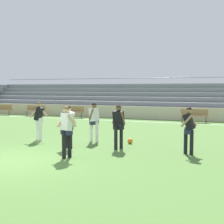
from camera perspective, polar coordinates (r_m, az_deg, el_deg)
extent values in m
plane|color=#517A38|center=(10.37, -18.08, -8.58)|extent=(160.00, 160.00, 0.00)
cube|color=white|center=(21.58, 4.01, -1.72)|extent=(44.00, 0.12, 0.01)
cube|color=beige|center=(23.40, 5.47, -0.12)|extent=(48.00, 0.16, 0.94)
cube|color=#B2B2B7|center=(25.68, -1.00, 0.10)|extent=(26.34, 0.36, 0.08)
cube|color=slate|center=(25.51, -1.17, -0.35)|extent=(26.34, 0.04, 0.38)
cube|color=#B2B2B7|center=(26.23, -0.48, 1.03)|extent=(26.34, 0.36, 0.08)
cube|color=slate|center=(26.05, -0.64, 0.59)|extent=(26.34, 0.04, 0.38)
cube|color=#B2B2B7|center=(26.78, 0.02, 1.91)|extent=(26.34, 0.36, 0.08)
cube|color=slate|center=(26.60, -0.14, 1.49)|extent=(26.34, 0.04, 0.38)
cube|color=#B2B2B7|center=(27.34, 0.50, 2.76)|extent=(26.34, 0.36, 0.08)
cube|color=slate|center=(27.16, 0.34, 2.35)|extent=(26.34, 0.04, 0.38)
cube|color=#B2B2B7|center=(27.91, 0.95, 3.58)|extent=(26.34, 0.36, 0.08)
cube|color=slate|center=(27.72, 0.81, 3.18)|extent=(26.34, 0.04, 0.38)
cube|color=#B2B2B7|center=(28.48, 1.39, 4.36)|extent=(26.34, 0.36, 0.08)
cube|color=slate|center=(28.29, 1.25, 3.98)|extent=(26.34, 0.04, 0.38)
cube|color=#B2B2B7|center=(29.06, 1.82, 5.11)|extent=(26.34, 0.36, 0.08)
cube|color=slate|center=(28.87, 1.68, 4.74)|extent=(26.34, 0.04, 0.38)
cylinder|color=slate|center=(29.31, 1.99, 6.18)|extent=(26.34, 0.06, 0.06)
cube|color=#99754C|center=(24.30, -7.25, -0.01)|extent=(1.80, 0.40, 0.06)
cube|color=#99754C|center=(24.44, -7.06, 0.60)|extent=(1.80, 0.05, 0.40)
cylinder|color=#47474C|center=(24.70, -8.83, -0.48)|extent=(0.07, 0.07, 0.45)
cylinder|color=#47474C|center=(23.95, -5.62, -0.60)|extent=(0.07, 0.07, 0.45)
cube|color=#99754C|center=(28.26, -19.54, 0.38)|extent=(1.80, 0.40, 0.06)
cube|color=#99754C|center=(28.38, -19.31, 0.91)|extent=(1.80, 0.05, 0.40)
cylinder|color=#47474C|center=(27.77, -18.32, -0.12)|extent=(0.07, 0.07, 0.45)
cube|color=#99754C|center=(26.16, -13.97, 0.21)|extent=(1.80, 0.40, 0.06)
cube|color=#99754C|center=(26.29, -13.75, 0.78)|extent=(1.80, 0.05, 0.40)
cylinder|color=#47474C|center=(26.64, -15.32, -0.23)|extent=(0.07, 0.07, 0.45)
cylinder|color=#47474C|center=(25.73, -12.55, -0.34)|extent=(0.07, 0.07, 0.45)
cube|color=#99754C|center=(21.43, 14.78, -0.70)|extent=(1.80, 0.40, 0.06)
cube|color=#99754C|center=(21.59, 14.85, 0.00)|extent=(1.80, 0.05, 0.40)
cylinder|color=#47474C|center=(21.56, 12.71, -1.23)|extent=(0.07, 0.07, 0.45)
cylinder|color=#47474C|center=(21.37, 16.84, -1.36)|extent=(0.07, 0.07, 0.45)
cylinder|color=black|center=(11.87, 1.70, -4.58)|extent=(0.13, 0.13, 0.88)
cylinder|color=black|center=(11.62, 0.71, -4.77)|extent=(0.13, 0.13, 0.88)
cube|color=black|center=(11.68, 1.21, -2.64)|extent=(0.39, 0.28, 0.24)
cube|color=black|center=(11.65, 1.21, -1.18)|extent=(0.43, 0.37, 0.59)
cylinder|color=brown|center=(11.52, 2.00, -1.05)|extent=(0.12, 0.31, 0.50)
cylinder|color=brown|center=(11.78, 0.45, -0.93)|extent=(0.12, 0.31, 0.50)
sphere|color=brown|center=(11.62, 1.22, 0.71)|extent=(0.21, 0.21, 0.21)
sphere|color=black|center=(11.62, 1.22, 0.82)|extent=(0.20, 0.20, 0.20)
cylinder|color=white|center=(13.38, -3.79, -3.55)|extent=(0.13, 0.13, 0.89)
cylinder|color=white|center=(13.20, -2.79, -3.65)|extent=(0.13, 0.13, 0.89)
cube|color=#232847|center=(13.24, -3.30, -1.78)|extent=(0.32, 0.41, 0.24)
cube|color=white|center=(13.21, -3.30, -0.48)|extent=(0.40, 0.45, 0.59)
cylinder|color=brown|center=(13.37, -2.82, -0.26)|extent=(0.29, 0.15, 0.51)
cylinder|color=brown|center=(13.04, -3.80, -0.38)|extent=(0.29, 0.15, 0.51)
sphere|color=brown|center=(13.18, -3.31, 1.18)|extent=(0.21, 0.21, 0.21)
sphere|color=black|center=(13.18, -3.31, 1.28)|extent=(0.20, 0.20, 0.20)
cylinder|color=black|center=(10.26, -8.81, -5.94)|extent=(0.13, 0.13, 0.92)
cylinder|color=black|center=(10.42, -7.79, -5.77)|extent=(0.13, 0.13, 0.92)
cube|color=#232847|center=(10.27, -8.32, -3.45)|extent=(0.41, 0.33, 0.24)
cube|color=white|center=(10.23, -8.34, -1.78)|extent=(0.45, 0.39, 0.58)
cylinder|color=#D6A884|center=(10.33, -9.26, -1.52)|extent=(0.20, 0.41, 0.44)
cylinder|color=#D6A884|center=(10.13, -7.42, -1.62)|extent=(0.20, 0.41, 0.44)
sphere|color=#D6A884|center=(10.20, -8.37, 0.37)|extent=(0.21, 0.21, 0.21)
sphere|color=brown|center=(10.20, -8.37, 0.49)|extent=(0.20, 0.20, 0.20)
cylinder|color=black|center=(11.19, 13.34, -5.29)|extent=(0.13, 0.13, 0.86)
cylinder|color=black|center=(11.03, 14.37, -5.45)|extent=(0.13, 0.13, 0.86)
cube|color=#232847|center=(11.05, 13.89, -3.27)|extent=(0.25, 0.38, 0.24)
cube|color=black|center=(11.01, 13.92, -1.73)|extent=(0.42, 0.41, 0.60)
cylinder|color=#A87A5B|center=(11.19, 14.35, -1.45)|extent=(0.40, 0.11, 0.44)
cylinder|color=#A87A5B|center=(10.84, 13.49, -1.62)|extent=(0.40, 0.11, 0.44)
sphere|color=#A87A5B|center=(10.98, 13.96, 0.27)|extent=(0.21, 0.21, 0.21)
sphere|color=black|center=(10.98, 13.96, 0.38)|extent=(0.20, 0.20, 0.20)
cylinder|color=black|center=(11.93, -7.60, -4.68)|extent=(0.13, 0.13, 0.84)
cylinder|color=black|center=(12.16, -8.34, -4.51)|extent=(0.13, 0.13, 0.84)
cube|color=black|center=(11.99, -8.00, -2.71)|extent=(0.25, 0.38, 0.24)
cube|color=white|center=(11.96, -8.01, -1.28)|extent=(0.42, 0.41, 0.60)
cylinder|color=beige|center=(11.83, -8.76, -1.17)|extent=(0.35, 0.10, 0.48)
cylinder|color=beige|center=(12.08, -7.28, -1.04)|extent=(0.35, 0.10, 0.48)
sphere|color=beige|center=(11.93, -8.03, 0.56)|extent=(0.21, 0.21, 0.21)
sphere|color=black|center=(11.92, -8.03, 0.66)|extent=(0.20, 0.20, 0.20)
cylinder|color=white|center=(13.84, -12.98, -3.37)|extent=(0.13, 0.13, 0.90)
cylinder|color=white|center=(14.18, -13.41, -3.19)|extent=(0.13, 0.13, 0.90)
cube|color=white|center=(13.96, -13.23, -1.53)|extent=(0.30, 0.40, 0.24)
cube|color=black|center=(13.93, -13.25, -0.30)|extent=(0.44, 0.45, 0.60)
cylinder|color=#D6A884|center=(13.90, -14.12, -0.17)|extent=(0.41, 0.17, 0.44)
cylinder|color=#D6A884|center=(13.97, -12.39, -0.12)|extent=(0.41, 0.17, 0.44)
sphere|color=#D6A884|center=(13.91, -13.28, 1.28)|extent=(0.21, 0.21, 0.21)
sphere|color=brown|center=(13.91, -13.28, 1.37)|extent=(0.20, 0.20, 0.20)
sphere|color=orange|center=(12.93, 3.34, -5.33)|extent=(0.22, 0.22, 0.22)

